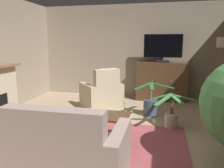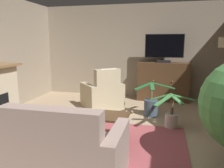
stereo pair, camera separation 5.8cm
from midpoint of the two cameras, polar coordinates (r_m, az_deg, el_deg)
The scene contains 13 objects.
ground_plane at distance 3.97m, azimuth -0.94°, elevation -13.64°, with size 6.16×6.75×0.04m, color tan.
wall_back at distance 6.70m, azimuth 5.38°, elevation 8.36°, with size 6.16×0.10×2.70m, color gray.
rug_central at distance 3.74m, azimuth -0.84°, elevation -14.78°, with size 2.43×1.79×0.01m, color #9E474C.
tv_cabinet at distance 6.39m, azimuth 12.35°, elevation 0.46°, with size 1.39×0.50×1.07m.
television at distance 6.24m, azimuth 12.69°, elevation 9.12°, with size 1.03×0.20×0.77m.
coffee_table at distance 3.66m, azimuth -3.28°, elevation -8.67°, with size 0.91×0.54×0.46m.
tv_remote at distance 3.78m, azimuth -5.22°, elevation -6.97°, with size 0.17×0.05×0.02m, color black.
sofa_floral at distance 2.80m, azimuth -12.51°, elevation -16.95°, with size 1.42×0.86×0.95m.
armchair_in_far_corner at distance 5.53m, azimuth -2.88°, elevation -2.85°, with size 1.19×1.18×1.02m.
potted_plant_tall_palm_by_window at distance 4.43m, azimuth 14.56°, elevation -7.80°, with size 0.87×0.83×0.67m.
potted_plant_leafy_by_curtain at distance 5.02m, azimuth 9.49°, elevation -5.45°, with size 0.85×0.70×0.76m.
cat at distance 4.44m, azimuth -15.86°, elevation -9.56°, with size 0.56×0.45×0.23m.
floor_lamp at distance 6.37m, azimuth 26.46°, elevation 7.63°, with size 0.36×0.36×1.75m.
Camera 1 is at (0.83, -3.52, 1.61)m, focal length 35.58 mm.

